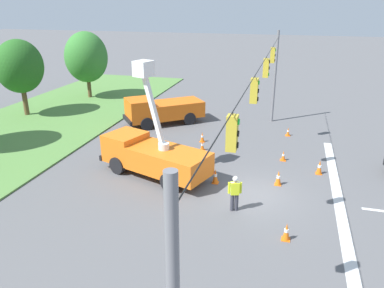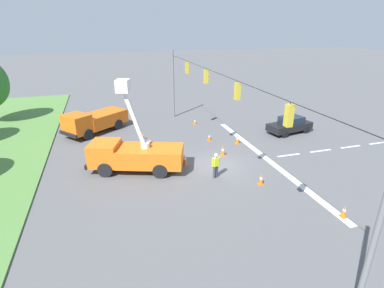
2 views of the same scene
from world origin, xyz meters
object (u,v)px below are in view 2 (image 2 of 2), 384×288
object	(u,v)px
utility_truck_support_near	(94,121)
traffic_cone_mid_left	(344,211)
traffic_cone_lane_edge_b	(223,151)
traffic_cone_centre_line	(238,139)
traffic_cone_mid_right	(150,142)
traffic_cone_far_right	(185,159)
road_worker	(216,164)
traffic_cone_foreground_left	(143,136)
traffic_cone_near_bucket	(298,123)
traffic_cone_foreground_right	(209,137)
traffic_cone_lane_edge_a	(261,179)
sedan_black	(290,125)
traffic_cone_far_left	(195,121)
utility_truck_bucket_lift	(134,153)

from	to	relation	value
utility_truck_support_near	traffic_cone_mid_left	distance (m)	21.95
traffic_cone_lane_edge_b	traffic_cone_centre_line	world-z (taller)	same
traffic_cone_mid_right	traffic_cone_far_right	size ratio (longest dim) A/B	0.81
utility_truck_support_near	road_worker	bearing A→B (deg)	-146.82
traffic_cone_far_right	traffic_cone_mid_right	bearing A→B (deg)	22.11
traffic_cone_lane_edge_b	traffic_cone_foreground_left	bearing A→B (deg)	45.88
utility_truck_support_near	traffic_cone_foreground_left	xyz separation A→B (m)	(-3.23, -4.07, -0.81)
traffic_cone_centre_line	traffic_cone_near_bucket	bearing A→B (deg)	-72.19
traffic_cone_foreground_right	traffic_cone_lane_edge_a	size ratio (longest dim) A/B	0.82
traffic_cone_lane_edge_a	road_worker	bearing A→B (deg)	54.30
traffic_cone_mid_left	traffic_cone_mid_right	size ratio (longest dim) A/B	1.03
road_worker	traffic_cone_mid_right	xyz separation A→B (m)	(7.01, 3.25, -0.68)
road_worker	traffic_cone_mid_left	size ratio (longest dim) A/B	2.57
traffic_cone_near_bucket	traffic_cone_foreground_right	bearing A→B (deg)	96.27
traffic_cone_far_right	traffic_cone_foreground_left	bearing A→B (deg)	20.10
traffic_cone_foreground_left	sedan_black	bearing A→B (deg)	-99.07
utility_truck_support_near	road_worker	world-z (taller)	utility_truck_support_near
traffic_cone_foreground_left	traffic_cone_lane_edge_a	world-z (taller)	traffic_cone_lane_edge_a
traffic_cone_lane_edge_a	traffic_cone_far_right	world-z (taller)	traffic_cone_far_right
utility_truck_support_near	traffic_cone_far_right	xyz separation A→B (m)	(-9.23, -6.26, -0.75)
traffic_cone_far_left	traffic_cone_centre_line	size ratio (longest dim) A/B	0.76
traffic_cone_mid_right	traffic_cone_far_right	bearing A→B (deg)	-157.89
traffic_cone_foreground_right	traffic_cone_near_bucket	size ratio (longest dim) A/B	0.83
traffic_cone_mid_left	traffic_cone_mid_right	distance (m)	15.50
traffic_cone_mid_left	traffic_cone_lane_edge_a	xyz separation A→B (m)	(4.40, 2.51, 0.05)
traffic_cone_mid_left	traffic_cone_near_bucket	distance (m)	15.56
road_worker	traffic_cone_near_bucket	bearing A→B (deg)	-56.97
traffic_cone_centre_line	traffic_cone_far_left	bearing A→B (deg)	17.10
sedan_black	traffic_cone_far_left	world-z (taller)	sedan_black
traffic_cone_centre_line	sedan_black	bearing A→B (deg)	-78.99
traffic_cone_foreground_right	traffic_cone_mid_left	world-z (taller)	traffic_cone_mid_left
utility_truck_support_near	traffic_cone_mid_right	xyz separation A→B (m)	(-4.76, -4.45, -0.83)
road_worker	traffic_cone_mid_left	world-z (taller)	road_worker
sedan_black	traffic_cone_far_left	size ratio (longest dim) A/B	7.30
traffic_cone_lane_edge_a	traffic_cone_lane_edge_b	world-z (taller)	traffic_cone_lane_edge_b
traffic_cone_mid_right	traffic_cone_lane_edge_b	bearing A→B (deg)	-126.59
road_worker	traffic_cone_far_right	size ratio (longest dim) A/B	2.15
traffic_cone_mid_left	traffic_cone_near_bucket	size ratio (longest dim) A/B	0.90
road_worker	traffic_cone_centre_line	distance (m)	6.62
road_worker	traffic_cone_near_bucket	size ratio (longest dim) A/B	2.32
sedan_black	traffic_cone_lane_edge_a	bearing A→B (deg)	137.26
road_worker	traffic_cone_foreground_right	distance (m)	6.99
utility_truck_bucket_lift	traffic_cone_near_bucket	xyz separation A→B (m)	(5.12, -16.96, -0.93)
traffic_cone_lane_edge_a	traffic_cone_mid_left	bearing A→B (deg)	-150.22
traffic_cone_foreground_right	traffic_cone_mid_left	distance (m)	13.15
traffic_cone_near_bucket	traffic_cone_centre_line	bearing A→B (deg)	107.81
traffic_cone_mid_left	traffic_cone_centre_line	size ratio (longest dim) A/B	0.83
traffic_cone_near_bucket	traffic_cone_centre_line	size ratio (longest dim) A/B	0.92
road_worker	traffic_cone_lane_edge_b	distance (m)	3.76
sedan_black	traffic_cone_mid_right	bearing A→B (deg)	87.23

